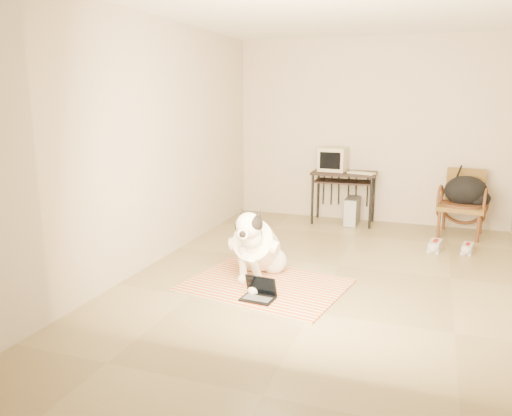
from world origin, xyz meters
The scene contains 16 objects.
floor centered at (0.00, 0.00, 0.00)m, with size 4.50×4.50×0.00m, color #93835A.
ceiling centered at (0.00, 0.00, 2.70)m, with size 4.50×4.50×0.00m, color white.
wall_back centered at (0.00, 2.25, 1.35)m, with size 4.50×4.50×0.00m, color #C1B19E.
wall_front centered at (0.00, -2.25, 1.35)m, with size 4.50×4.50×0.00m, color #C1B19E.
wall_left centered at (-2.00, 0.00, 1.35)m, with size 4.50×4.50×0.00m, color #C1B19E.
rug centered at (-0.58, -0.86, 0.01)m, with size 1.69×1.40×0.02m.
dog centered at (-0.74, -0.65, 0.33)m, with size 0.55×1.13×0.82m.
laptop centered at (-0.52, -1.22, 0.07)m, with size 0.32×0.24×0.21m.
computer_desk centered at (-0.31, 1.95, 0.66)m, with size 0.93×0.53×0.77m.
crt_monitor centered at (-0.49, 2.04, 0.94)m, with size 0.41×0.40×0.35m.
desk_keyboard centered at (-0.05, 1.87, 0.78)m, with size 0.39×0.14×0.03m, color #BCB193.
pc_tower centered at (-0.16, 1.91, 0.20)m, with size 0.18×0.43×0.40m.
rattan_chair centered at (1.33, 1.85, 0.45)m, with size 0.66×0.64×0.89m.
backpack centered at (1.38, 1.85, 0.60)m, with size 0.59×0.45×0.41m.
sneaker_left centered at (1.01, 0.99, 0.05)m, with size 0.18×0.35×0.12m.
sneaker_right centered at (1.38, 1.02, 0.05)m, with size 0.16×0.31×0.10m.
Camera 1 is at (0.91, -5.31, 1.85)m, focal length 35.00 mm.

